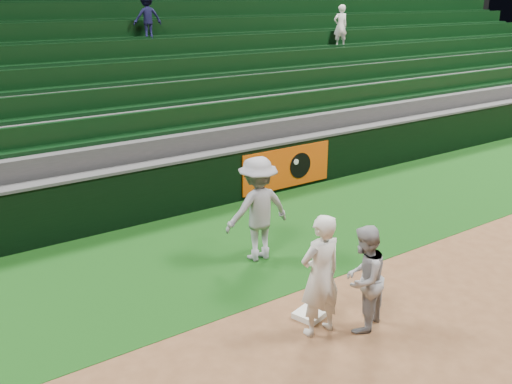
% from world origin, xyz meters
% --- Properties ---
extents(ground, '(70.00, 70.00, 0.00)m').
position_xyz_m(ground, '(0.00, 0.00, 0.00)').
color(ground, brown).
rests_on(ground, ground).
extents(foul_grass, '(36.00, 4.20, 0.01)m').
position_xyz_m(foul_grass, '(0.00, 3.00, 0.00)').
color(foul_grass, '#0D340D').
rests_on(foul_grass, ground).
extents(first_base, '(0.48, 0.48, 0.09)m').
position_xyz_m(first_base, '(-0.30, 0.19, 0.04)').
color(first_base, silver).
rests_on(first_base, ground).
extents(first_baseman, '(0.68, 0.47, 1.81)m').
position_xyz_m(first_baseman, '(-0.45, -0.19, 0.91)').
color(first_baseman, silver).
rests_on(first_baseman, ground).
extents(baserunner, '(0.94, 0.86, 1.58)m').
position_xyz_m(baserunner, '(0.14, -0.45, 0.79)').
color(baserunner, '#95989F').
rests_on(baserunner, ground).
extents(base_coach, '(1.29, 0.80, 1.92)m').
position_xyz_m(base_coach, '(0.23, 2.30, 0.97)').
color(base_coach, gray).
rests_on(base_coach, foul_grass).
extents(field_wall, '(36.00, 0.45, 1.25)m').
position_xyz_m(field_wall, '(0.03, 5.20, 0.63)').
color(field_wall, black).
rests_on(field_wall, ground).
extents(stadium_seating, '(36.00, 5.95, 4.85)m').
position_xyz_m(stadium_seating, '(-0.00, 8.97, 1.70)').
color(stadium_seating, '#333335').
rests_on(stadium_seating, ground).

